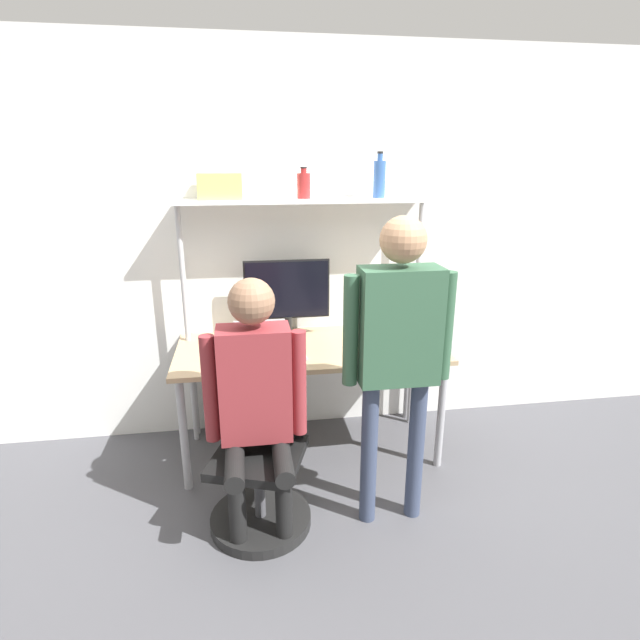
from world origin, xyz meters
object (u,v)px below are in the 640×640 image
laptop (261,349)px  bottle_red (304,185)px  person_seated (255,390)px  monitor (287,293)px  person_standing (398,337)px  bottle_blue (379,178)px  cell_phone (301,356)px  office_chair (261,477)px  storage_box (220,186)px

laptop → bottle_red: bearing=50.9°
laptop → person_seated: person_seated is taller
laptop → person_seated: 0.57m
bottle_red → monitor: bearing=-171.9°
person_standing → bottle_blue: bottle_blue is taller
bottle_red → cell_phone: bearing=-101.2°
cell_phone → person_standing: 0.80m
laptop → cell_phone: laptop is taller
monitor → office_chair: 1.24m
person_seated → bottle_blue: bottle_blue is taller
laptop → storage_box: bearing=116.4°
storage_box → laptop: bearing=-63.6°
cell_phone → office_chair: office_chair is taller
person_standing → bottle_red: (-0.35, 1.01, 0.70)m
laptop → bottle_blue: size_ratio=1.08×
cell_phone → person_standing: size_ratio=0.09×
person_seated → bottle_red: size_ratio=7.05×
cell_phone → person_seated: bearing=-118.1°
cell_phone → person_standing: bearing=-53.9°
monitor → person_seated: person_seated is taller
laptop → bottle_blue: bearing=26.1°
office_chair → storage_box: size_ratio=3.30×
monitor → laptop: (-0.21, -0.39, -0.24)m
person_standing → storage_box: (-0.88, 1.01, 0.70)m
person_standing → monitor: bearing=115.6°
office_chair → bottle_red: bearing=68.5°
person_standing → bottle_red: bottle_red is taller
bottle_blue → storage_box: size_ratio=1.08×
cell_phone → storage_box: size_ratio=0.55×
person_seated → person_standing: size_ratio=0.83×
office_chair → person_seated: bearing=-107.0°
bottle_red → storage_box: bearing=180.0°
person_seated → person_standing: person_standing is taller
laptop → bottle_blue: 1.36m
monitor → storage_box: storage_box is taller
monitor → person_standing: (0.48, -1.00, 0.01)m
cell_phone → bottle_red: size_ratio=0.75×
bottle_red → laptop: bearing=-129.1°
laptop → office_chair: 0.77m
laptop → person_seated: bearing=-95.0°
bottle_red → office_chair: bearing=-111.5°
person_seated → bottle_red: bearing=68.7°
bottle_red → storage_box: (-0.53, 0.00, -0.00)m
person_standing → bottle_blue: (0.15, 1.01, 0.74)m
bottle_blue → cell_phone: bearing=-144.5°
person_seated → person_standing: (0.73, -0.04, 0.26)m
storage_box → monitor: bearing=-2.5°
monitor → storage_box: 0.82m
person_standing → storage_box: 1.52m
office_chair → person_standing: 1.09m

